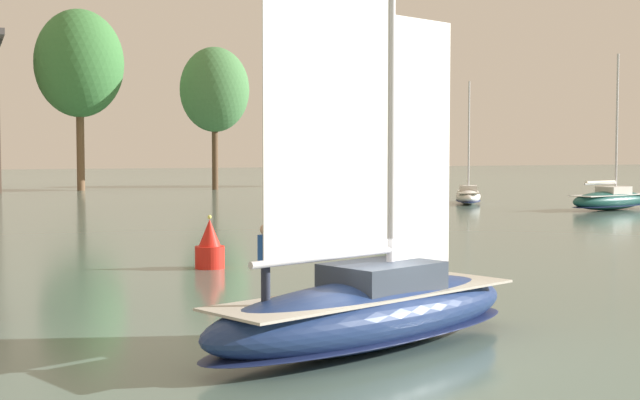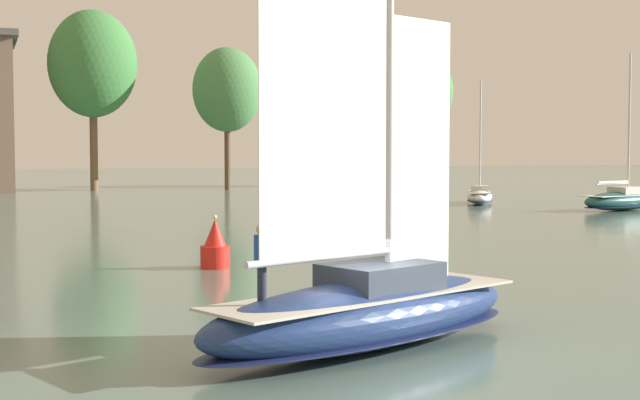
# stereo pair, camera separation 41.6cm
# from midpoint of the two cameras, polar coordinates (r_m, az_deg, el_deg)

# --- Properties ---
(ground_plane) EXTENTS (400.00, 400.00, 0.00)m
(ground_plane) POSITION_cam_midpoint_polar(r_m,az_deg,el_deg) (20.96, 3.54, -9.45)
(ground_plane) COLOR slate
(tree_shore_left) EXTENTS (9.81, 9.81, 20.19)m
(tree_shore_left) POSITION_cam_midpoint_polar(r_m,az_deg,el_deg) (103.78, -14.24, 8.42)
(tree_shore_left) COLOR brown
(tree_shore_left) RESTS_ON ground
(tree_shore_center) EXTENTS (7.91, 7.91, 16.29)m
(tree_shore_center) POSITION_cam_midpoint_polar(r_m,az_deg,el_deg) (103.10, -5.85, 7.01)
(tree_shore_center) COLOR brown
(tree_shore_center) RESTS_ON ground
(tree_shore_right) EXTENTS (8.18, 8.18, 16.84)m
(tree_shore_right) POSITION_cam_midpoint_polar(r_m,az_deg,el_deg) (113.60, 6.56, 6.85)
(tree_shore_right) COLOR brown
(tree_shore_right) RESTS_ON ground
(sailboat_main) EXTENTS (9.80, 5.90, 13.04)m
(sailboat_main) POSITION_cam_midpoint_polar(r_m,az_deg,el_deg) (20.76, 3.57, -6.64)
(sailboat_main) COLOR navy
(sailboat_main) RESTS_ON ground
(sailboat_moored_near_marina) EXTENTS (8.98, 4.59, 11.89)m
(sailboat_moored_near_marina) POSITION_cam_midpoint_polar(r_m,az_deg,el_deg) (71.33, 18.95, 0.02)
(sailboat_moored_near_marina) COLOR #194C47
(sailboat_moored_near_marina) RESTS_ON ground
(sailboat_moored_mid_channel) EXTENTS (5.62, 7.54, 10.34)m
(sailboat_moored_mid_channel) POSITION_cam_midpoint_polar(r_m,az_deg,el_deg) (76.75, 10.33, 0.28)
(sailboat_moored_mid_channel) COLOR white
(sailboat_moored_mid_channel) RESTS_ON ground
(channel_buoy) EXTENTS (1.15, 1.15, 2.07)m
(channel_buoy) POSITION_cam_midpoint_polar(r_m,az_deg,el_deg) (34.84, -6.39, -3.00)
(channel_buoy) COLOR red
(channel_buoy) RESTS_ON ground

